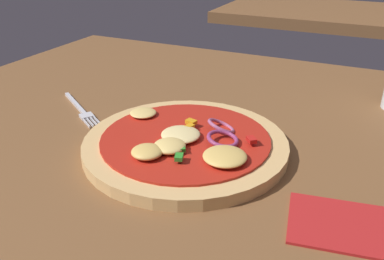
{
  "coord_description": "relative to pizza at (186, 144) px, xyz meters",
  "views": [
    {
      "loc": [
        0.15,
        -0.38,
        0.3
      ],
      "look_at": [
        -0.06,
        0.06,
        0.06
      ],
      "focal_mm": 37.85,
      "sensor_mm": 36.0,
      "label": 1
    }
  ],
  "objects": [
    {
      "name": "dining_table",
      "position": [
        0.06,
        -0.04,
        -0.03
      ],
      "size": [
        1.14,
        1.02,
        0.04
      ],
      "color": "brown",
      "rests_on": "ground"
    },
    {
      "name": "pizza",
      "position": [
        0.0,
        0.0,
        0.0
      ],
      "size": [
        0.27,
        0.27,
        0.04
      ],
      "color": "tan",
      "rests_on": "dining_table"
    },
    {
      "name": "fork",
      "position": [
        -0.21,
        0.04,
        -0.01
      ],
      "size": [
        0.13,
        0.09,
        0.01
      ],
      "color": "silver",
      "rests_on": "dining_table"
    },
    {
      "name": "napkin",
      "position": [
        0.22,
        -0.07,
        -0.01
      ],
      "size": [
        0.14,
        0.1,
        0.0
      ],
      "color": "#B21E1E",
      "rests_on": "dining_table"
    },
    {
      "name": "background_table",
      "position": [
        0.06,
        1.17,
        -0.03
      ],
      "size": [
        0.85,
        0.49,
        0.04
      ],
      "color": "brown",
      "rests_on": "ground"
    }
  ]
}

